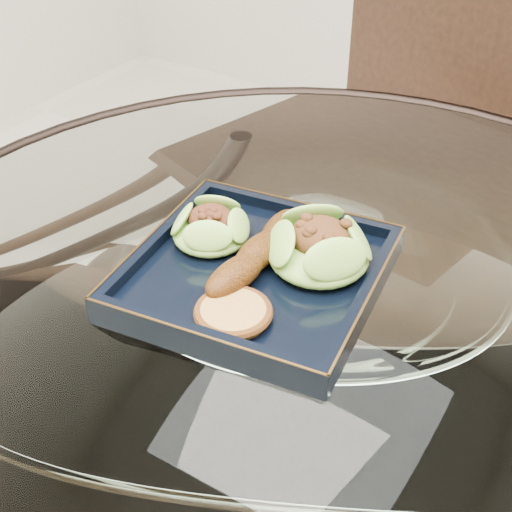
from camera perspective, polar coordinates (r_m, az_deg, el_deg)
The scene contains 7 objects.
dining_table at distance 0.92m, azimuth 4.02°, elevation -10.53°, with size 1.13×1.13×0.77m.
dining_chair at distance 1.36m, azimuth 10.50°, elevation 4.23°, with size 0.53×0.53×1.00m.
navy_plate at distance 0.81m, azimuth 0.00°, elevation -1.71°, with size 0.27×0.27×0.02m, color black.
lettuce_wrap_left at distance 0.84m, azimuth -3.66°, elevation 2.11°, with size 0.09×0.09×0.03m, color #5F9E2E.
lettuce_wrap_right at distance 0.80m, azimuth 5.06°, elevation 0.45°, with size 0.11×0.11×0.04m, color #66AA31.
roasted_plantain at distance 0.80m, azimuth 0.20°, elevation 0.30°, with size 0.18×0.04×0.03m, color #5C2D09.
crumb_patty at distance 0.74m, azimuth -1.83°, elevation -4.62°, with size 0.07×0.07×0.01m, color #C88D42.
Camera 1 is at (0.28, -0.57, 1.27)m, focal length 50.00 mm.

